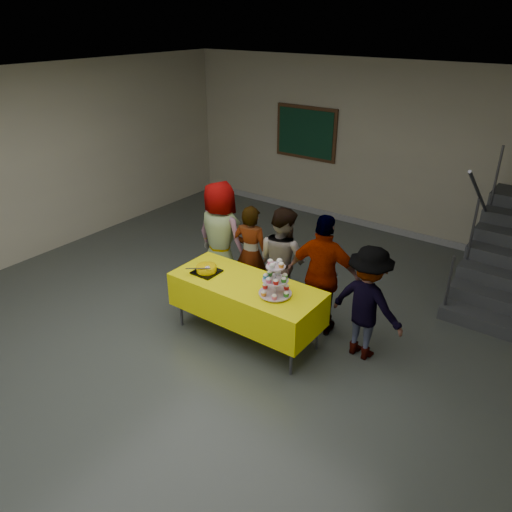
{
  "coord_description": "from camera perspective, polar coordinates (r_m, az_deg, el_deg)",
  "views": [
    {
      "loc": [
        3.4,
        -3.36,
        3.68
      ],
      "look_at": [
        0.24,
        0.98,
        1.05
      ],
      "focal_mm": 35.0,
      "sensor_mm": 36.0,
      "label": 1
    }
  ],
  "objects": [
    {
      "name": "room_shell",
      "position": [
        5.04,
        -8.8,
        7.88
      ],
      "size": [
        10.0,
        10.04,
        3.02
      ],
      "color": "#4C514C",
      "rests_on": "ground"
    },
    {
      "name": "bake_table",
      "position": [
        6.07,
        -1.12,
        -4.86
      ],
      "size": [
        1.88,
        0.78,
        0.77
      ],
      "color": "#595960",
      "rests_on": "ground"
    },
    {
      "name": "cupcake_stand",
      "position": [
        5.63,
        2.23,
        -2.93
      ],
      "size": [
        0.38,
        0.38,
        0.44
      ],
      "color": "silver",
      "rests_on": "bake_table"
    },
    {
      "name": "bear_cake",
      "position": [
        6.2,
        -5.69,
        -1.41
      ],
      "size": [
        0.32,
        0.36,
        0.12
      ],
      "color": "black",
      "rests_on": "bake_table"
    },
    {
      "name": "schoolchild_a",
      "position": [
        7.05,
        -4.09,
        2.09
      ],
      "size": [
        0.82,
        0.55,
        1.63
      ],
      "primitive_type": "imported",
      "rotation": [
        0.0,
        0.0,
        3.1
      ],
      "color": "slate",
      "rests_on": "ground"
    },
    {
      "name": "schoolchild_b",
      "position": [
        6.83,
        -0.61,
        0.24
      ],
      "size": [
        0.57,
        0.44,
        1.4
      ],
      "primitive_type": "imported",
      "rotation": [
        0.0,
        0.0,
        3.38
      ],
      "color": "slate",
      "rests_on": "ground"
    },
    {
      "name": "schoolchild_c",
      "position": [
        6.55,
        3.02,
        -0.55
      ],
      "size": [
        0.83,
        0.71,
        1.49
      ],
      "primitive_type": "imported",
      "rotation": [
        0.0,
        0.0,
        2.92
      ],
      "color": "slate",
      "rests_on": "ground"
    },
    {
      "name": "schoolchild_d",
      "position": [
        6.13,
        7.69,
        -2.29
      ],
      "size": [
        0.99,
        0.58,
        1.58
      ],
      "primitive_type": "imported",
      "rotation": [
        0.0,
        0.0,
        3.36
      ],
      "color": "slate",
      "rests_on": "ground"
    },
    {
      "name": "schoolchild_e",
      "position": [
        5.84,
        12.6,
        -5.27
      ],
      "size": [
        0.96,
        0.62,
        1.4
      ],
      "primitive_type": "imported",
      "rotation": [
        0.0,
        0.0,
        3.02
      ],
      "color": "slate",
      "rests_on": "ground"
    },
    {
      "name": "noticeboard",
      "position": [
        9.87,
        5.72,
        13.83
      ],
      "size": [
        1.3,
        0.05,
        1.0
      ],
      "color": "#472B16",
      "rests_on": "ground"
    }
  ]
}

